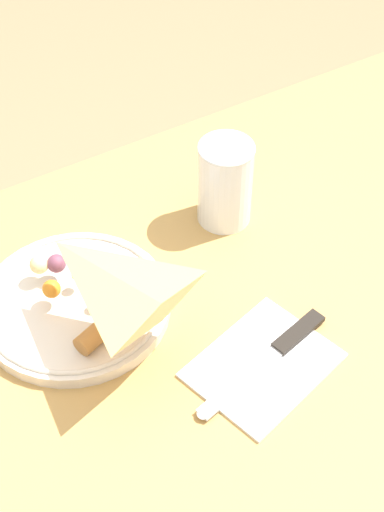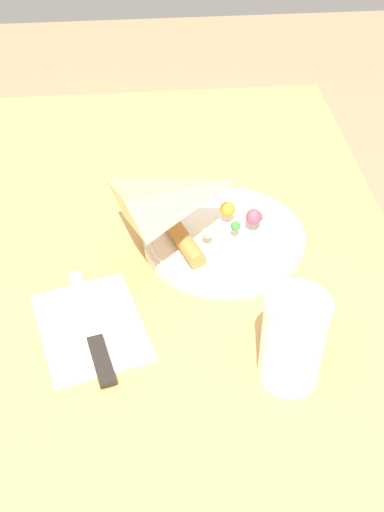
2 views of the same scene
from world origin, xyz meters
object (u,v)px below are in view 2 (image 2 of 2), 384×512
at_px(dining_table, 171,397).
at_px(plate_pizza, 225,234).
at_px(butter_knife, 92,330).
at_px(napkin_folded, 91,327).
at_px(milk_glass, 293,343).

distance_m(dining_table, plate_pizza, 0.24).
height_order(plate_pizza, butter_knife, plate_pizza).
distance_m(napkin_folded, butter_knife, 0.01).
relative_size(milk_glass, napkin_folded, 0.65).
relative_size(milk_glass, butter_knife, 0.60).
xyz_separation_m(dining_table, plate_pizza, (0.17, -0.09, 0.13)).
relative_size(dining_table, butter_knife, 6.42).
bearing_deg(plate_pizza, napkin_folded, 128.36).
height_order(plate_pizza, napkin_folded, plate_pizza).
height_order(dining_table, milk_glass, milk_glass).
bearing_deg(milk_glass, butter_knife, 69.96).
relative_size(dining_table, milk_glass, 10.69).
xyz_separation_m(plate_pizza, butter_knife, (-0.16, 0.18, -0.01)).
relative_size(dining_table, plate_pizza, 5.57).
height_order(dining_table, butter_knife, butter_knife).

